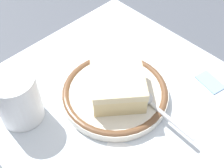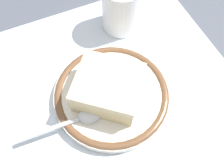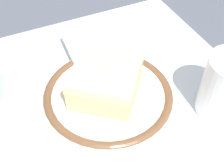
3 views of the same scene
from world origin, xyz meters
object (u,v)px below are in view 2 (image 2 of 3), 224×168
object	(u,v)px
cake_slice	(107,85)
cup	(121,9)
plate	(112,92)
spoon	(79,118)
napkin	(20,82)

from	to	relation	value
cake_slice	cup	xyz separation A→B (m)	(-0.08, -0.13, 0.00)
cake_slice	plate	bearing A→B (deg)	178.06
spoon	napkin	bearing A→B (deg)	-58.46
cake_slice	spoon	world-z (taller)	cake_slice
cake_slice	cup	bearing A→B (deg)	-123.00
plate	cup	world-z (taller)	cup
spoon	napkin	xyz separation A→B (m)	(0.07, -0.11, -0.02)
plate	napkin	size ratio (longest dim) A/B	1.56
plate	spoon	size ratio (longest dim) A/B	1.46
napkin	spoon	bearing A→B (deg)	121.54
spoon	cup	size ratio (longest dim) A/B	1.42
plate	cake_slice	xyz separation A→B (m)	(0.01, -0.00, 0.03)
plate	cup	xyz separation A→B (m)	(-0.08, -0.13, 0.03)
spoon	plate	bearing A→B (deg)	-158.25
cup	napkin	size ratio (longest dim) A/B	0.75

